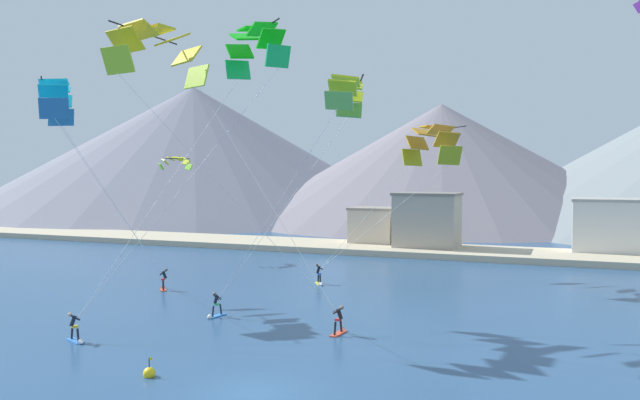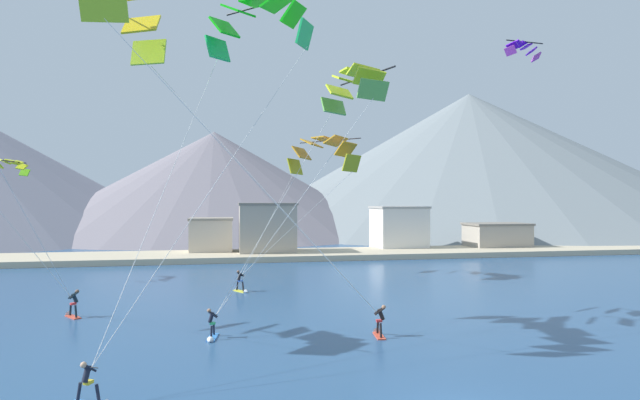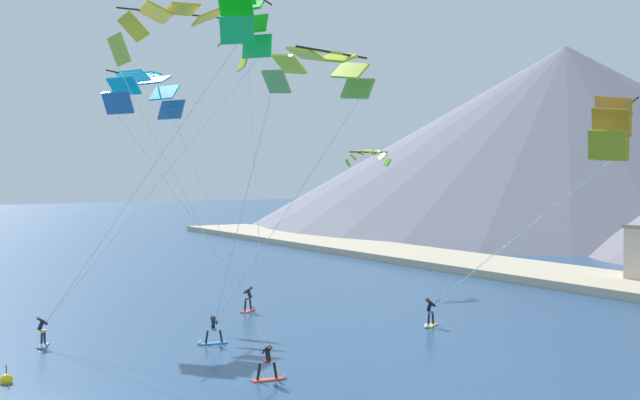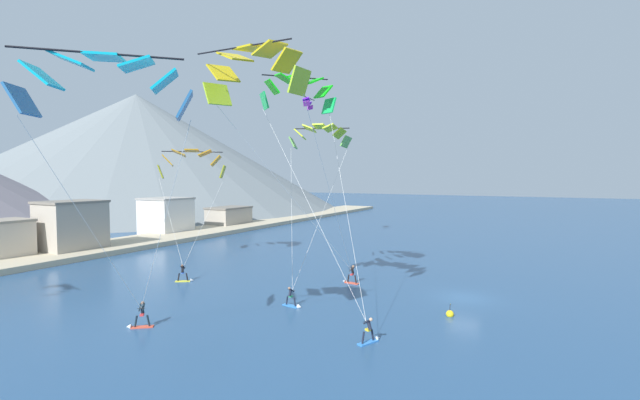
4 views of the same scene
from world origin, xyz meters
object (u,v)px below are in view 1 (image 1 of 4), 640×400
Objects in this scene: parafoil_kite_far_right at (158,49)px; kitesurfer_mid_center at (214,310)px; kitesurfer_far_right at (340,324)px; parafoil_kite_mid_center at (346,93)px; kitesurfer_far_left at (319,278)px; parafoil_kite_far_left at (431,141)px; kitesurfer_near_lead at (76,333)px; parafoil_kite_near_trail at (56,97)px; parafoil_kite_distant_high_outer at (176,162)px; race_marker_buoy at (149,373)px; parafoil_kite_near_lead at (254,46)px; kitesurfer_near_trail at (164,283)px.

kitesurfer_mid_center is at bearing -4.20° from parafoil_kite_far_right.
kitesurfer_far_right is 14.01m from parafoil_kite_mid_center.
kitesurfer_far_left is 0.15× the size of parafoil_kite_far_left.
kitesurfer_near_lead is 0.15× the size of parafoil_kite_far_left.
parafoil_kite_far_left is (0.82, 21.04, 11.55)m from kitesurfer_far_right.
parafoil_kite_near_trail reaches higher than parafoil_kite_distant_high_outer.
kitesurfer_mid_center is 0.15× the size of parafoil_kite_far_left.
parafoil_kite_distant_high_outer is at bearing 115.82° from kitesurfer_near_lead.
race_marker_buoy is (-6.25, -31.44, -11.94)m from parafoil_kite_far_left.
parafoil_kite_distant_high_outer is (-20.62, 9.32, 9.97)m from kitesurfer_far_left.
parafoil_kite_mid_center is (5.78, 1.15, -3.09)m from parafoil_kite_near_lead.
kitesurfer_far_left is at bearing 119.26° from parafoil_kite_mid_center.
parafoil_kite_mid_center is at bearing -94.78° from parafoil_kite_far_left.
parafoil_kite_far_right is at bearing 93.56° from kitesurfer_near_lead.
kitesurfer_near_lead is at bearing -150.87° from kitesurfer_far_right.
parafoil_kite_far_right reaches higher than parafoil_kite_mid_center.
kitesurfer_near_trail is 0.10× the size of parafoil_kite_far_right.
kitesurfer_far_right is 0.10× the size of parafoil_kite_near_lead.
kitesurfer_far_right reaches higher than kitesurfer_near_lead.
kitesurfer_far_left reaches higher than kitesurfer_mid_center.
parafoil_kite_near_lead is at bearing -27.21° from kitesurfer_near_trail.
kitesurfer_near_trail is at bearing -144.13° from parafoil_kite_far_left.
kitesurfer_near_lead is at bearing -125.23° from parafoil_kite_near_lead.
parafoil_kite_far_left is (18.57, 13.43, 11.54)m from kitesurfer_near_trail.
kitesurfer_far_left is (5.71, 21.49, 0.06)m from kitesurfer_near_lead.
kitesurfer_far_right is 0.13× the size of parafoil_kite_mid_center.
race_marker_buoy is (22.26, -34.09, -10.37)m from parafoil_kite_distant_high_outer.
parafoil_kite_mid_center reaches higher than kitesurfer_near_lead.
kitesurfer_far_left is at bearing 116.24° from kitesurfer_far_right.
parafoil_kite_mid_center is at bearing 39.85° from kitesurfer_near_lead.
kitesurfer_near_trail is at bearing 124.36° from race_marker_buoy.
race_marker_buoy is (-5.44, -10.40, -0.39)m from kitesurfer_far_right.
kitesurfer_near_trail reaches higher than kitesurfer_near_lead.
parafoil_kite_near_trail is 22.73m from parafoil_kite_mid_center.
kitesurfer_mid_center is at bearing -37.34° from kitesurfer_near_trail.
kitesurfer_near_trail is 1.76× the size of race_marker_buoy.
parafoil_kite_mid_center reaches higher than kitesurfer_far_right.
kitesurfer_near_lead reaches higher than race_marker_buoy.
parafoil_kite_near_trail is at bearing 173.74° from kitesurfer_mid_center.
kitesurfer_near_trail is at bearing 124.78° from parafoil_kite_far_right.
kitesurfer_mid_center is at bearing 107.22° from race_marker_buoy.
kitesurfer_mid_center is at bearing -6.26° from parafoil_kite_near_trail.
kitesurfer_far_left is 0.47× the size of parafoil_kite_distant_high_outer.
parafoil_kite_near_trail reaches higher than race_marker_buoy.
kitesurfer_mid_center is at bearing -97.85° from kitesurfer_far_left.
kitesurfer_near_trail is 25.66m from parafoil_kite_far_left.
parafoil_kite_near_trail is at bearing -178.76° from parafoil_kite_mid_center.
kitesurfer_far_right is 21.60m from parafoil_kite_far_right.
kitesurfer_far_left is at bearing 92.76° from parafoil_kite_near_lead.
parafoil_kite_far_right reaches higher than kitesurfer_far_right.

